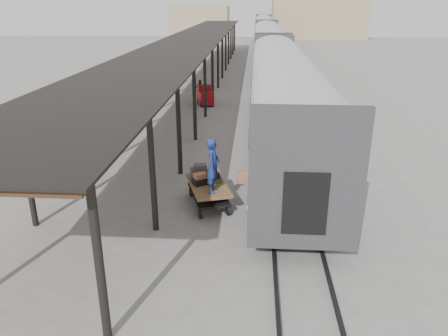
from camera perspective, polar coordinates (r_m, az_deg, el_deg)
name	(u,v)px	position (r m, az deg, el deg)	size (l,w,h in m)	color
ground	(203,204)	(16.28, -2.71, -4.74)	(160.00, 160.00, 0.00)	slate
train	(269,44)	(48.57, 5.86, 15.77)	(3.45, 76.01, 4.01)	silver
canopy	(195,39)	(39.02, -3.81, 16.49)	(4.90, 64.30, 4.15)	#422B19
rails	(268,69)	(49.08, 5.74, 12.73)	(1.54, 150.00, 0.12)	black
building_far	(318,17)	(93.41, 12.15, 18.73)	(18.00, 10.00, 8.00)	tan
building_left	(200,21)	(97.36, -3.13, 18.62)	(12.00, 8.00, 6.00)	tan
baggage_cart	(208,189)	(15.94, -2.07, -2.75)	(1.93, 2.67, 0.86)	brown
suitcase_stack	(204,175)	(16.08, -2.61, -0.94)	(1.24, 1.40, 0.58)	#3D3D40
luggage_tug	(205,96)	(31.82, -2.46, 9.34)	(1.38, 1.77, 1.37)	maroon
porter	(213,165)	(14.87, -1.43, 0.34)	(0.70, 0.46, 1.92)	navy
pedestrian	(200,90)	(33.48, -3.10, 10.14)	(0.89, 0.37, 1.51)	black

